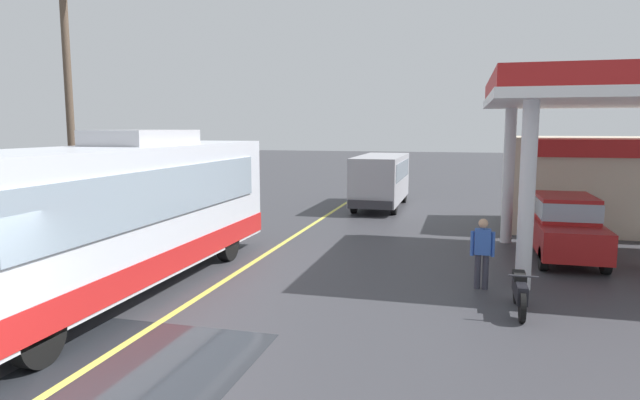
# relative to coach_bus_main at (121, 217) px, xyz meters

# --- Properties ---
(ground) EXTENTS (120.00, 120.00, 0.00)m
(ground) POSITION_rel_coach_bus_main_xyz_m (1.89, 14.90, -1.72)
(ground) COLOR #38383D
(lane_divider_stripe) EXTENTS (0.16, 50.00, 0.01)m
(lane_divider_stripe) POSITION_rel_coach_bus_main_xyz_m (1.89, 9.90, -1.72)
(lane_divider_stripe) COLOR #D8CC4C
(lane_divider_stripe) RESTS_ON ground
(wet_puddle_patch) EXTENTS (3.49, 3.45, 0.01)m
(wet_puddle_patch) POSITION_rel_coach_bus_main_xyz_m (2.59, -3.40, -1.72)
(wet_puddle_patch) COLOR #26282D
(wet_puddle_patch) RESTS_ON ground
(coach_bus_main) EXTENTS (2.60, 11.04, 3.69)m
(coach_bus_main) POSITION_rel_coach_bus_main_xyz_m (0.00, 0.00, 0.00)
(coach_bus_main) COLOR silver
(coach_bus_main) RESTS_ON ground
(gas_station_roadside) EXTENTS (9.10, 11.95, 5.10)m
(gas_station_roadside) POSITION_rel_coach_bus_main_xyz_m (12.61, 9.38, 0.91)
(gas_station_roadside) COLOR #B21E1E
(gas_station_roadside) RESTS_ON ground
(car_at_pump) EXTENTS (1.70, 4.20, 1.82)m
(car_at_pump) POSITION_rel_coach_bus_main_xyz_m (10.36, 5.98, -0.71)
(car_at_pump) COLOR maroon
(car_at_pump) RESTS_ON ground
(minibus_opposing_lane) EXTENTS (2.04, 6.13, 2.44)m
(minibus_opposing_lane) POSITION_rel_coach_bus_main_xyz_m (3.78, 14.70, -0.25)
(minibus_opposing_lane) COLOR #A5A5AD
(minibus_opposing_lane) RESTS_ON ground
(motorcycle_parked_forecourt) EXTENTS (0.55, 1.80, 0.92)m
(motorcycle_parked_forecourt) POSITION_rel_coach_bus_main_xyz_m (8.68, 0.76, -1.28)
(motorcycle_parked_forecourt) COLOR black
(motorcycle_parked_forecourt) RESTS_ON ground
(pedestrian_near_pump) EXTENTS (0.55, 0.22, 1.66)m
(pedestrian_near_pump) POSITION_rel_coach_bus_main_xyz_m (7.98, 2.25, -0.79)
(pedestrian_near_pump) COLOR #33333F
(pedestrian_near_pump) RESTS_ON ground
(utility_pole_roadside) EXTENTS (1.80, 0.24, 8.63)m
(utility_pole_roadside) POSITION_rel_coach_bus_main_xyz_m (-4.74, 4.36, 2.78)
(utility_pole_roadside) COLOR brown
(utility_pole_roadside) RESTS_ON ground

